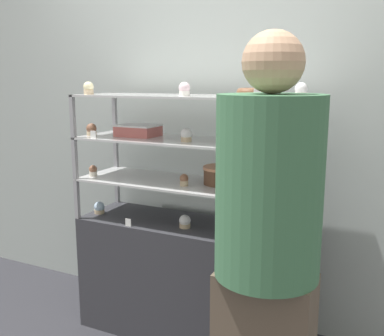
{
  "coord_description": "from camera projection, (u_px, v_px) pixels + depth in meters",
  "views": [
    {
      "loc": [
        1.09,
        -2.22,
        1.52
      ],
      "look_at": [
        0.0,
        0.0,
        1.03
      ],
      "focal_mm": 42.0,
      "sensor_mm": 36.0,
      "label": 1
    }
  ],
  "objects": [
    {
      "name": "customer_figure",
      "position": [
        267.0,
        245.0,
        1.7
      ],
      "size": [
        0.39,
        0.39,
        1.69
      ],
      "color": "brown",
      "rests_on": "ground_plane"
    },
    {
      "name": "layer_cake_centerpiece",
      "position": [
        222.0,
        175.0,
        2.5
      ],
      "size": [
        0.21,
        0.21,
        0.1
      ],
      "color": "brown",
      "rests_on": "display_riser_lower"
    },
    {
      "name": "price_tag_2",
      "position": [
        93.0,
        135.0,
        2.54
      ],
      "size": [
        0.04,
        0.0,
        0.04
      ],
      "color": "white",
      "rests_on": "display_riser_middle"
    },
    {
      "name": "cupcake_5",
      "position": [
        301.0,
        192.0,
        2.21
      ],
      "size": [
        0.05,
        0.05,
        0.07
      ],
      "color": "white",
      "rests_on": "display_riser_lower"
    },
    {
      "name": "donut_glazed",
      "position": [
        251.0,
        92.0,
        2.34
      ],
      "size": [
        0.15,
        0.15,
        0.04
      ],
      "color": "brown",
      "rests_on": "display_riser_upper"
    },
    {
      "name": "cupcake_10",
      "position": [
        184.0,
        89.0,
        2.34
      ],
      "size": [
        0.06,
        0.06,
        0.07
      ],
      "color": "white",
      "rests_on": "display_riser_upper"
    },
    {
      "name": "price_tag_3",
      "position": [
        257.0,
        94.0,
        2.08
      ],
      "size": [
        0.04,
        0.0,
        0.04
      ],
      "color": "white",
      "rests_on": "display_riser_upper"
    },
    {
      "name": "cupcake_9",
      "position": [
        89.0,
        88.0,
        2.6
      ],
      "size": [
        0.06,
        0.06,
        0.07
      ],
      "color": "#CCB28C",
      "rests_on": "display_riser_upper"
    },
    {
      "name": "cupcake_6",
      "position": [
        91.0,
        130.0,
        2.68
      ],
      "size": [
        0.06,
        0.06,
        0.07
      ],
      "color": "#CCB28C",
      "rests_on": "display_riser_middle"
    },
    {
      "name": "price_tag_0",
      "position": [
        128.0,
        223.0,
        2.54
      ],
      "size": [
        0.04,
        0.0,
        0.04
      ],
      "color": "white",
      "rests_on": "display_base"
    },
    {
      "name": "display_riser_middle",
      "position": [
        192.0,
        143.0,
        2.49
      ],
      "size": [
        1.35,
        0.43,
        0.24
      ],
      "color": "#99999E",
      "rests_on": "display_riser_lower"
    },
    {
      "name": "cupcake_3",
      "position": [
        93.0,
        171.0,
        2.71
      ],
      "size": [
        0.05,
        0.05,
        0.07
      ],
      "color": "beige",
      "rests_on": "display_riser_lower"
    },
    {
      "name": "cupcake_8",
      "position": [
        304.0,
        142.0,
        2.16
      ],
      "size": [
        0.06,
        0.06,
        0.07
      ],
      "color": "white",
      "rests_on": "display_riser_middle"
    },
    {
      "name": "cupcake_0",
      "position": [
        99.0,
        208.0,
        2.79
      ],
      "size": [
        0.07,
        0.07,
        0.07
      ],
      "color": "#CCB28C",
      "rests_on": "display_base"
    },
    {
      "name": "cupcake_4",
      "position": [
        184.0,
        180.0,
        2.46
      ],
      "size": [
        0.05,
        0.05,
        0.07
      ],
      "color": "#CCB28C",
      "rests_on": "display_riser_lower"
    },
    {
      "name": "back_wall",
      "position": [
        218.0,
        115.0,
        2.79
      ],
      "size": [
        8.0,
        0.05,
        2.6
      ],
      "color": "#A8B2AD",
      "rests_on": "ground_plane"
    },
    {
      "name": "display_base",
      "position": [
        192.0,
        280.0,
        2.65
      ],
      "size": [
        1.35,
        0.43,
        0.7
      ],
      "color": "#333338",
      "rests_on": "ground_plane"
    },
    {
      "name": "cupcake_7",
      "position": [
        186.0,
        135.0,
        2.42
      ],
      "size": [
        0.06,
        0.06,
        0.07
      ],
      "color": "#CCB28C",
      "rests_on": "display_riser_middle"
    },
    {
      "name": "cupcake_2",
      "position": [
        296.0,
        236.0,
        2.29
      ],
      "size": [
        0.07,
        0.07,
        0.07
      ],
      "color": "#CCB28C",
      "rests_on": "display_base"
    },
    {
      "name": "cupcake_1",
      "position": [
        185.0,
        222.0,
        2.52
      ],
      "size": [
        0.07,
        0.07,
        0.07
      ],
      "color": "#CCB28C",
      "rests_on": "display_base"
    },
    {
      "name": "display_riser_upper",
      "position": [
        192.0,
        98.0,
        2.45
      ],
      "size": [
        1.35,
        0.43,
        0.24
      ],
      "color": "#99999E",
      "rests_on": "display_riser_middle"
    },
    {
      "name": "ground_plane",
      "position": [
        192.0,
        334.0,
        2.72
      ],
      "size": [
        20.0,
        20.0,
        0.0
      ],
      "primitive_type": "plane",
      "color": "#2D2D33"
    },
    {
      "name": "display_riser_lower",
      "position": [
        192.0,
        185.0,
        2.54
      ],
      "size": [
        1.35,
        0.43,
        0.24
      ],
      "color": "#99999E",
      "rests_on": "display_base"
    },
    {
      "name": "sheet_cake_frosted",
      "position": [
        138.0,
        130.0,
        2.65
      ],
      "size": [
        0.24,
        0.18,
        0.07
      ],
      "color": "#C66660",
      "rests_on": "display_riser_middle"
    },
    {
      "name": "price_tag_1",
      "position": [
        246.0,
        195.0,
        2.19
      ],
      "size": [
        0.04,
        0.0,
        0.04
      ],
      "color": "white",
      "rests_on": "display_riser_lower"
    },
    {
      "name": "cupcake_11",
      "position": [
        301.0,
        91.0,
        2.11
      ],
      "size": [
        0.06,
        0.06,
        0.07
      ],
      "color": "white",
      "rests_on": "display_riser_upper"
    }
  ]
}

